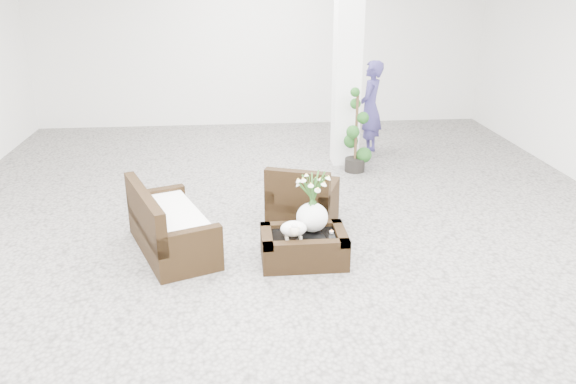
{
  "coord_description": "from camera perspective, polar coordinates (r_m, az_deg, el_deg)",
  "views": [
    {
      "loc": [
        -0.55,
        -5.95,
        2.88
      ],
      "look_at": [
        0.0,
        -0.1,
        0.62
      ],
      "focal_mm": 35.19,
      "sensor_mm": 36.0,
      "label": 1
    }
  ],
  "objects": [
    {
      "name": "tealight",
      "position": [
        6.04,
        4.42,
        -4.02
      ],
      "size": [
        0.04,
        0.04,
        0.03
      ],
      "primitive_type": "cylinder",
      "color": "white",
      "rests_on": "coffee_table"
    },
    {
      "name": "coffee_table",
      "position": [
        6.06,
        1.59,
        -5.69
      ],
      "size": [
        0.9,
        0.6,
        0.31
      ],
      "primitive_type": "cube",
      "color": "black",
      "rests_on": "ground"
    },
    {
      "name": "column",
      "position": [
        8.99,
        6.05,
        13.72
      ],
      "size": [
        0.4,
        0.4,
        3.5
      ],
      "primitive_type": "cube",
      "color": "white",
      "rests_on": "ground"
    },
    {
      "name": "loveseat",
      "position": [
        6.33,
        -11.67,
        -2.7
      ],
      "size": [
        1.14,
        1.56,
        0.75
      ],
      "primitive_type": "cube",
      "rotation": [
        0.0,
        0.0,
        1.94
      ],
      "color": "black",
      "rests_on": "ground"
    },
    {
      "name": "armchair",
      "position": [
        6.81,
        1.55,
        -0.28
      ],
      "size": [
        0.97,
        0.95,
        0.81
      ],
      "primitive_type": "cube",
      "rotation": [
        0.0,
        0.0,
        2.78
      ],
      "color": "black",
      "rests_on": "ground"
    },
    {
      "name": "topiary",
      "position": [
        8.76,
        6.91,
        6.15
      ],
      "size": [
        0.35,
        0.35,
        1.3
      ],
      "primitive_type": null,
      "color": "#184014",
      "rests_on": "ground"
    },
    {
      "name": "shopper",
      "position": [
        9.68,
        8.31,
        8.38
      ],
      "size": [
        0.6,
        0.69,
        1.58
      ],
      "primitive_type": "imported",
      "rotation": [
        0.0,
        0.0,
        -2.05
      ],
      "color": "navy",
      "rests_on": "ground"
    },
    {
      "name": "sheep_figurine",
      "position": [
        5.84,
        0.56,
        -3.89
      ],
      "size": [
        0.28,
        0.23,
        0.21
      ],
      "primitive_type": "ellipsoid",
      "color": "white",
      "rests_on": "coffee_table"
    },
    {
      "name": "ground",
      "position": [
        6.63,
        -0.08,
        -4.69
      ],
      "size": [
        11.0,
        11.0,
        0.0
      ],
      "primitive_type": "plane",
      "color": "gray",
      "rests_on": "ground"
    },
    {
      "name": "planter_narcissus",
      "position": [
        5.93,
        2.49,
        -0.41
      ],
      "size": [
        0.44,
        0.44,
        0.8
      ],
      "primitive_type": null,
      "color": "white",
      "rests_on": "coffee_table"
    }
  ]
}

